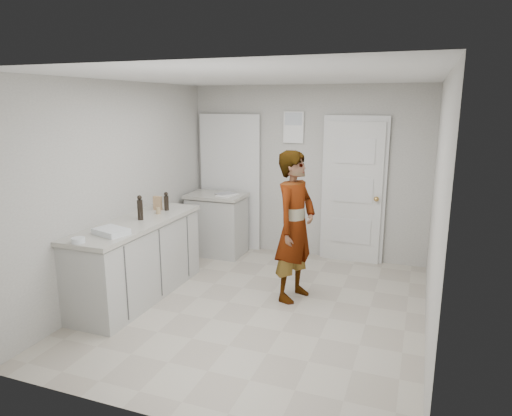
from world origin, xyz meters
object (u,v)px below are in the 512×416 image
at_px(spice_jar, 158,211).
at_px(baking_dish, 111,232).
at_px(cake_mix_box, 158,203).
at_px(egg_bowl, 78,240).
at_px(oil_cruet_b, 140,208).
at_px(oil_cruet_a, 166,202).
at_px(person, 295,226).

relative_size(spice_jar, baking_dish, 0.20).
height_order(cake_mix_box, egg_bowl, cake_mix_box).
bearing_deg(baking_dish, oil_cruet_b, 95.52).
distance_m(oil_cruet_a, egg_bowl, 1.49).
bearing_deg(spice_jar, person, 7.48).
distance_m(oil_cruet_a, baking_dish, 1.14).
distance_m(oil_cruet_b, egg_bowl, 0.97).
height_order(baking_dish, egg_bowl, baking_dish).
bearing_deg(egg_bowl, oil_cruet_a, 86.67).
xyz_separation_m(person, spice_jar, (-1.67, -0.22, 0.10)).
xyz_separation_m(oil_cruet_b, baking_dish, (0.06, -0.61, -0.11)).
bearing_deg(egg_bowl, spice_jar, 85.82).
xyz_separation_m(cake_mix_box, spice_jar, (0.12, -0.19, -0.05)).
height_order(person, baking_dish, person).
distance_m(spice_jar, baking_dish, 0.93).
relative_size(person, baking_dish, 4.35).
height_order(person, spice_jar, person).
relative_size(cake_mix_box, oil_cruet_a, 0.74).
distance_m(baking_dish, egg_bowl, 0.37).
relative_size(spice_jar, oil_cruet_a, 0.33).
distance_m(cake_mix_box, oil_cruet_b, 0.51).
height_order(cake_mix_box, baking_dish, cake_mix_box).
relative_size(cake_mix_box, spice_jar, 2.22).
height_order(cake_mix_box, spice_jar, cake_mix_box).
height_order(oil_cruet_b, baking_dish, oil_cruet_b).
bearing_deg(spice_jar, cake_mix_box, 123.69).
bearing_deg(oil_cruet_a, egg_bowl, -93.33).
bearing_deg(spice_jar, egg_bowl, -94.18).
bearing_deg(egg_bowl, baking_dish, 71.82).
height_order(oil_cruet_b, egg_bowl, oil_cruet_b).
bearing_deg(baking_dish, oil_cruet_a, 91.45).
distance_m(spice_jar, oil_cruet_a, 0.22).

